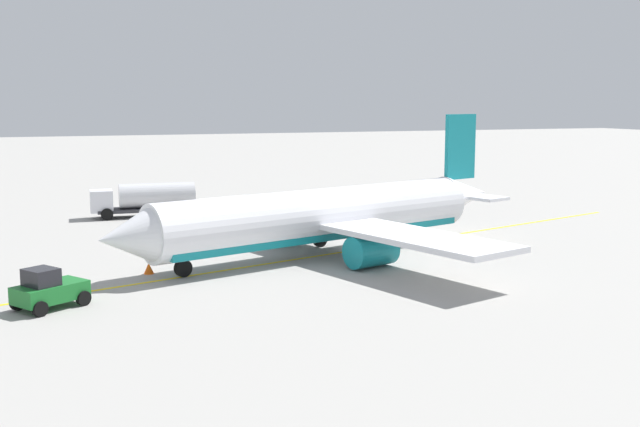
{
  "coord_description": "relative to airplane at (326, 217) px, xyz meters",
  "views": [
    {
      "loc": [
        18.73,
        48.9,
        10.76
      ],
      "look_at": [
        0.0,
        0.0,
        3.0
      ],
      "focal_mm": 42.6,
      "sensor_mm": 36.0,
      "label": 1
    }
  ],
  "objects": [
    {
      "name": "pushback_tug",
      "position": [
        18.66,
        7.88,
        -1.69
      ],
      "size": [
        4.11,
        3.77,
        2.2
      ],
      "color": "#196B28",
      "rests_on": "ground"
    },
    {
      "name": "fuel_tanker",
      "position": [
        9.21,
        -22.78,
        -0.97
      ],
      "size": [
        10.46,
        3.25,
        3.15
      ],
      "color": "#2D2D33",
      "rests_on": "ground"
    },
    {
      "name": "safety_cone_nose",
      "position": [
        12.58,
        1.59,
        -2.34
      ],
      "size": [
        0.64,
        0.64,
        0.71
      ],
      "primitive_type": "cone",
      "color": "#F2590F",
      "rests_on": "ground"
    },
    {
      "name": "taxi_line_marking",
      "position": [
        0.47,
        0.14,
        -2.69
      ],
      "size": [
        66.08,
        20.07,
        0.01
      ],
      "primitive_type": "cube",
      "rotation": [
        0.0,
        0.0,
        0.29
      ],
      "color": "yellow",
      "rests_on": "ground"
    },
    {
      "name": "airplane",
      "position": [
        0.0,
        0.0,
        0.0
      ],
      "size": [
        33.07,
        30.59,
        9.74
      ],
      "color": "white",
      "rests_on": "ground"
    },
    {
      "name": "ground_plane",
      "position": [
        0.47,
        0.14,
        -2.7
      ],
      "size": [
        400.0,
        400.0,
        0.0
      ],
      "primitive_type": "plane",
      "color": "#9E9B96"
    },
    {
      "name": "refueling_worker",
      "position": [
        2.09,
        -14.48,
        -1.87
      ],
      "size": [
        0.49,
        0.6,
        1.71
      ],
      "color": "navy",
      "rests_on": "ground"
    }
  ]
}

